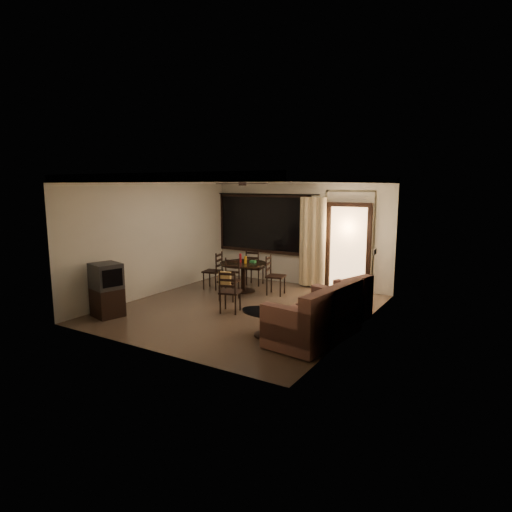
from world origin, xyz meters
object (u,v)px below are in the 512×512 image
Objects in this scene: tv_cabinet at (107,290)px; sofa at (317,319)px; dining_chair_east at (275,283)px; side_chair at (230,300)px; dining_chair_north at (255,274)px; dining_table at (243,269)px; coffee_table at (268,320)px; dining_chair_west at (213,278)px; armchair at (344,302)px; dining_chair_south at (229,287)px.

tv_cabinet reaches higher than sofa.
dining_chair_east reaches higher than side_chair.
dining_chair_north is at bearing -86.46° from side_chair.
dining_table is 1.22× the size of dining_chair_north.
coffee_table is (2.10, -2.45, -0.28)m from dining_table.
side_chair is at bearing 149.19° from coffee_table.
coffee_table is at bearing -49.37° from dining_table.
sofa reaches higher than coffee_table.
dining_chair_west reaches higher than coffee_table.
tv_cabinet is 3.42m from coffee_table.
dining_table reaches higher than armchair.
tv_cabinet is at bearing -160.50° from sofa.
dining_table is 1.08× the size of armchair.
sofa is 0.86m from coffee_table.
armchair is at bearing 97.89° from sofa.
dining_chair_west is at bearing -59.98° from side_chair.
dining_chair_east and dining_chair_south have the same top height.
dining_table reaches higher than coffee_table.
dining_chair_south is 0.50× the size of sofa.
dining_chair_west is at bearing 158.32° from sofa.
sofa reaches higher than dining_chair_east.
dining_chair_east is 0.50× the size of sofa.
dining_table is at bearing 89.89° from dining_chair_south.
side_chair reaches higher than armchair.
sofa is at bearing -72.12° from armchair.
dining_chair_south reaches higher than side_chair.
dining_chair_west is 3.72m from coffee_table.
dining_chair_south is at bearing -70.31° from side_chair.
coffee_table is at bearing -99.63° from armchair.
dining_chair_north is at bearing 88.90° from tv_cabinet.
tv_cabinet is (-1.24, -3.13, -0.03)m from dining_table.
dining_chair_south is (0.98, -0.69, 0.02)m from dining_chair_west.
tv_cabinet reaches higher than dining_chair_west.
dining_chair_west and dining_chair_south have the same top height.
dining_chair_east is at bearing 10.37° from dining_table.
dining_chair_north is at bearing 142.93° from sofa.
dining_chair_north is 1.04× the size of side_chair.
armchair is 1.18× the size of side_chair.
dining_table is at bearing 130.63° from coffee_table.
dining_table is at bearing 150.00° from sofa.
sofa is at bearing 50.68° from dining_chair_west.
side_chair is at bearing 172.14° from sofa.
coffee_table is 1.61m from side_chair.
dining_table is at bearing 89.92° from dining_chair_east.
dining_chair_west is 1.00× the size of dining_chair_north.
dining_chair_south is at bearing 44.30° from dining_chair_west.
armchair is (2.76, -0.01, 0.05)m from dining_chair_south.
side_chair is (0.73, -1.63, -0.30)m from dining_table.
dining_chair_south is 1.00× the size of dining_chair_north.
dining_chair_south is at bearing 140.50° from coffee_table.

